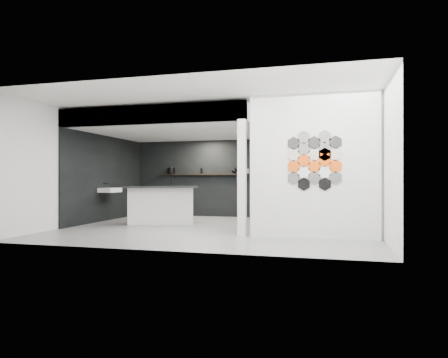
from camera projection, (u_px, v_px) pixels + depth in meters
floor at (217, 229)px, 9.23m from camera, size 7.00×6.00×0.01m
partition_panel at (313, 166)px, 7.69m from camera, size 2.45×0.15×2.80m
bay_clad_back at (203, 178)px, 12.43m from camera, size 4.40×0.04×2.35m
bay_clad_left at (106, 178)px, 11.08m from camera, size 0.04×4.00×2.35m
bulkhead at (180, 126)px, 10.53m from camera, size 4.40×4.00×0.40m
corner_column at (242, 178)px, 8.05m from camera, size 0.16×0.16×2.35m
fascia_beam at (148, 115)px, 8.67m from camera, size 4.40×0.16×0.40m
wall_basin at (110, 190)px, 10.83m from camera, size 0.40×0.60×0.12m
display_shelf at (205, 174)px, 12.31m from camera, size 3.00×0.15×0.04m
kitchen_island at (161, 204)px, 10.23m from camera, size 2.01×1.42×1.48m
stockpot at (171, 171)px, 12.59m from camera, size 0.30×0.30×0.19m
kettle at (235, 171)px, 12.06m from camera, size 0.22×0.22×0.16m
glass_bowl at (247, 172)px, 11.96m from camera, size 0.16×0.16×0.09m
glass_vase at (247, 171)px, 11.96m from camera, size 0.13×0.13×0.14m
bottle_dark at (201, 171)px, 12.33m from camera, size 0.08×0.08×0.17m
utensil_cup at (172, 172)px, 12.58m from camera, size 0.08×0.08×0.10m
hex_tile_cluster at (315, 160)px, 7.60m from camera, size 1.04×0.02×1.16m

